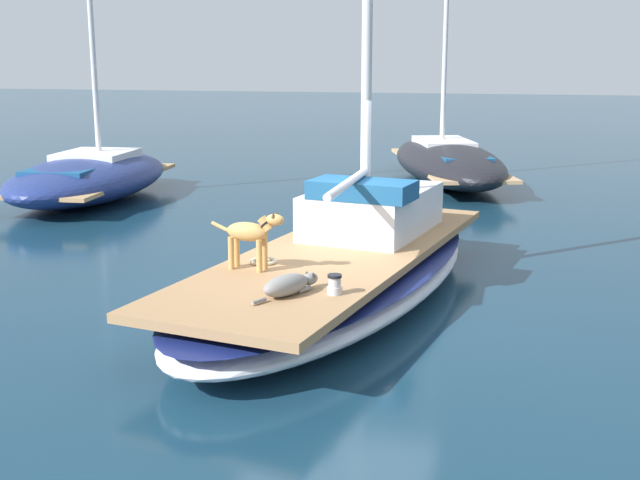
# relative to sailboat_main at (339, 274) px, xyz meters

# --- Properties ---
(ground_plane) EXTENTS (120.00, 120.00, 0.00)m
(ground_plane) POSITION_rel_sailboat_main_xyz_m (0.00, 0.00, -0.34)
(ground_plane) COLOR #143347
(sailboat_main) EXTENTS (3.74, 7.56, 0.66)m
(sailboat_main) POSITION_rel_sailboat_main_xyz_m (0.00, 0.00, 0.00)
(sailboat_main) COLOR white
(sailboat_main) RESTS_ON ground
(cabin_house) EXTENTS (1.76, 2.44, 0.84)m
(cabin_house) POSITION_rel_sailboat_main_xyz_m (0.21, 1.10, 0.67)
(cabin_house) COLOR silver
(cabin_house) RESTS_ON sailboat_main
(dog_grey) EXTENTS (0.53, 0.88, 0.22)m
(dog_grey) POSITION_rel_sailboat_main_xyz_m (-0.07, -2.06, 0.43)
(dog_grey) COLOR gray
(dog_grey) RESTS_ON sailboat_main
(dog_tan) EXTENTS (0.94, 0.30, 0.70)m
(dog_tan) POSITION_rel_sailboat_main_xyz_m (-0.77, -1.20, 0.75)
(dog_tan) COLOR tan
(dog_tan) RESTS_ON sailboat_main
(deck_winch) EXTENTS (0.16, 0.16, 0.21)m
(deck_winch) POSITION_rel_sailboat_main_xyz_m (0.39, -1.92, 0.42)
(deck_winch) COLOR #B7B7BC
(deck_winch) RESTS_ON sailboat_main
(coiled_rope) EXTENTS (0.32, 0.32, 0.04)m
(coiled_rope) POSITION_rel_sailboat_main_xyz_m (-0.73, -0.88, 0.35)
(coiled_rope) COLOR beige
(coiled_rope) RESTS_ON sailboat_main
(moored_boat_port_side) EXTENTS (3.16, 5.88, 7.96)m
(moored_boat_port_side) POSITION_rel_sailboat_main_xyz_m (-6.93, 5.89, 0.19)
(moored_boat_port_side) COLOR navy
(moored_boat_port_side) RESTS_ON ground
(moored_boat_far_astern) EXTENTS (4.34, 7.36, 8.12)m
(moored_boat_far_astern) POSITION_rel_sailboat_main_xyz_m (0.41, 10.41, 0.21)
(moored_boat_far_astern) COLOR black
(moored_boat_far_astern) RESTS_ON ground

